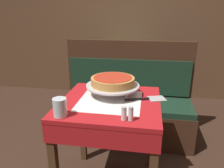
% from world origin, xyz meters
% --- Properties ---
extents(dining_table_front, '(0.70, 0.70, 0.77)m').
position_xyz_m(dining_table_front, '(0.00, 0.00, 0.66)').
color(dining_table_front, red).
rests_on(dining_table_front, ground_plane).
extents(dining_table_rear, '(0.73, 0.73, 0.77)m').
position_xyz_m(dining_table_rear, '(-0.06, 1.72, 0.66)').
color(dining_table_rear, '#1E6B33').
rests_on(dining_table_rear, ground_plane).
extents(booth_bench, '(1.42, 0.51, 1.07)m').
position_xyz_m(booth_bench, '(0.04, 0.82, 0.31)').
color(booth_bench, '#3D2316').
rests_on(booth_bench, ground_plane).
extents(back_wall_panel, '(6.00, 0.04, 2.40)m').
position_xyz_m(back_wall_panel, '(0.00, 2.17, 1.20)').
color(back_wall_panel, brown).
rests_on(back_wall_panel, ground_plane).
extents(pizza_pan_stand, '(0.40, 0.40, 0.08)m').
position_xyz_m(pizza_pan_stand, '(-0.00, 0.11, 0.84)').
color(pizza_pan_stand, '#ADADB2').
rests_on(pizza_pan_stand, dining_table_front).
extents(deep_dish_pizza, '(0.33, 0.33, 0.06)m').
position_xyz_m(deep_dish_pizza, '(-0.00, 0.11, 0.88)').
color(deep_dish_pizza, '#C68E47').
rests_on(deep_dish_pizza, pizza_pan_stand).
extents(pizza_server, '(0.30, 0.15, 0.01)m').
position_xyz_m(pizza_server, '(0.26, 0.06, 0.77)').
color(pizza_server, '#BCBCC1').
rests_on(pizza_server, dining_table_front).
extents(water_glass_near, '(0.08, 0.08, 0.11)m').
position_xyz_m(water_glass_near, '(-0.26, -0.29, 0.83)').
color(water_glass_near, silver).
rests_on(water_glass_near, dining_table_front).
extents(salt_shaker, '(0.03, 0.03, 0.08)m').
position_xyz_m(salt_shaker, '(0.13, -0.27, 0.81)').
color(salt_shaker, silver).
rests_on(salt_shaker, dining_table_front).
extents(pepper_shaker, '(0.03, 0.03, 0.09)m').
position_xyz_m(pepper_shaker, '(0.17, -0.27, 0.81)').
color(pepper_shaker, silver).
rests_on(pepper_shaker, dining_table_front).
extents(condiment_caddy, '(0.14, 0.14, 0.16)m').
position_xyz_m(condiment_caddy, '(0.00, 1.83, 0.82)').
color(condiment_caddy, black).
rests_on(condiment_caddy, dining_table_rear).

